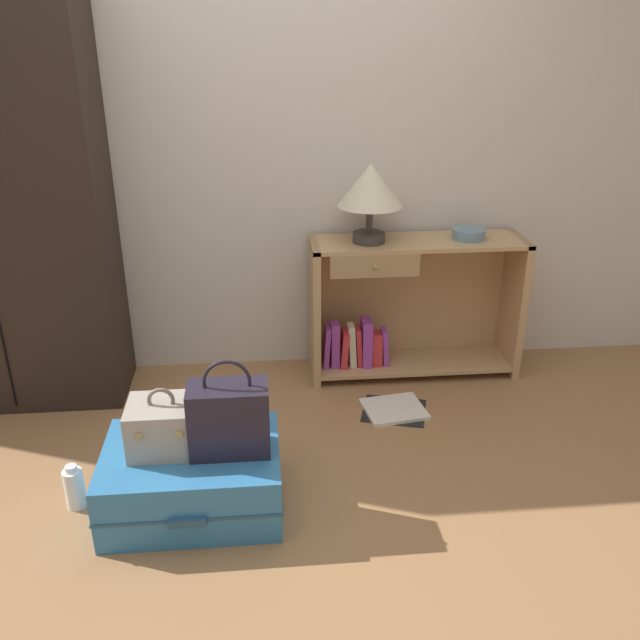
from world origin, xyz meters
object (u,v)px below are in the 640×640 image
Objects in this scene: bottle at (74,488)px; open_book_on_floor at (394,409)px; bookshelf at (405,307)px; handbag at (229,418)px; bowl at (469,234)px; suitcase_large at (193,478)px; table_lamp at (370,188)px; train_case at (164,426)px.

open_book_on_floor is (1.44, 0.60, -0.08)m from bottle.
handbag is (-0.93, -1.11, 0.04)m from bookshelf.
bookshelf is at bearing 176.52° from bowl.
bookshelf is 1.56m from suitcase_large.
suitcase_large is at bearing -129.14° from table_lamp.
train_case is 0.72× the size of open_book_on_floor.
bowl is 0.25× the size of suitcase_large.
bookshelf is at bearing 45.20° from suitcase_large.
bowl reaches higher than bottle.
bowl is 0.44× the size of handbag.
table_lamp is (-0.22, -0.03, 0.67)m from bookshelf.
table_lamp reaches higher than train_case.
bottle is at bearing -146.14° from bookshelf.
bottle is at bearing -157.18° from open_book_on_floor.
handbag is 2.03× the size of bottle.
open_book_on_floor is at bearing 30.76° from train_case.
table_lamp is at bearing 47.31° from train_case.
bowl is (0.31, -0.02, 0.42)m from bookshelf.
table_lamp is 2.07× the size of bottle.
bookshelf is 1.62× the size of suitcase_large.
bowl is at bearing 43.82° from open_book_on_floor.
bookshelf is 1.45m from handbag.
bowl reaches higher than bookshelf.
bookshelf is 3.03× the size of open_book_on_floor.
handbag is at bearing -129.78° from bookshelf.
bottle is at bearing 176.81° from train_case.
handbag is at bearing -138.60° from bowl.
train_case is at bearing -137.79° from bookshelf.
bookshelf is at bearing 7.17° from table_lamp.
bowl is 2.26m from bottle.
bottle is 0.52× the size of open_book_on_floor.
suitcase_large reaches higher than open_book_on_floor.
table_lamp is at bearing 50.86° from suitcase_large.
table_lamp is at bearing 56.88° from handbag.
suitcase_large is 2.60× the size of train_case.
table_lamp reaches higher than open_book_on_floor.
suitcase_large is at bearing -5.00° from bottle.
table_lamp is at bearing -179.10° from bowl.
suitcase_large is at bearing -12.06° from train_case.
table_lamp is 1.95m from bottle.
suitcase_large is at bearing 173.17° from handbag.
train_case is at bearing 171.17° from handbag.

